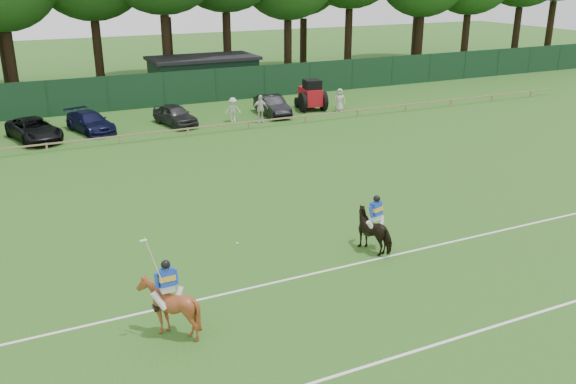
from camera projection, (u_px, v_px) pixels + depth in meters
ground at (312, 259)px, 21.09m from camera, size 160.00×160.00×0.00m
horse_dark at (375, 231)px, 21.55m from camera, size 1.31×1.90×1.46m
horse_chestnut at (169, 307)px, 16.47m from camera, size 1.39×1.56×1.67m
suv_black at (34, 129)px, 35.62m from camera, size 3.27×5.06×1.30m
sedan_navy at (90, 122)px, 37.47m from camera, size 2.90×4.62×1.25m
hatch_grey at (175, 115)px, 39.13m from camera, size 2.38×4.15×1.33m
estate_black at (272, 106)px, 41.86m from camera, size 1.63×4.12×1.33m
spectator_left at (233, 110)px, 40.03m from camera, size 1.10×0.72×1.59m
spectator_mid at (260, 109)px, 39.74m from camera, size 1.09×0.52×1.81m
spectator_right at (340, 100)px, 42.98m from camera, size 0.94×0.84×1.61m
rider_dark at (376, 213)px, 21.31m from camera, size 0.92×0.53×1.41m
rider_chestnut at (167, 282)px, 16.20m from camera, size 0.94×0.57×2.05m
polo_ball at (237, 243)px, 22.17m from camera, size 0.09×0.09×0.09m
pitch_lines at (367, 306)px, 18.13m from camera, size 60.00×5.10×0.01m
pitch_rail at (171, 131)px, 36.19m from camera, size 62.10×0.10×0.50m
perimeter_fence at (137, 92)px, 43.54m from camera, size 92.08×0.08×2.50m
utility_shed at (204, 76)px, 48.42m from camera, size 8.40×4.40×3.04m
tree_row at (141, 88)px, 51.56m from camera, size 96.00×12.00×21.00m
tractor at (311, 95)px, 43.36m from camera, size 2.09×2.81×2.18m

